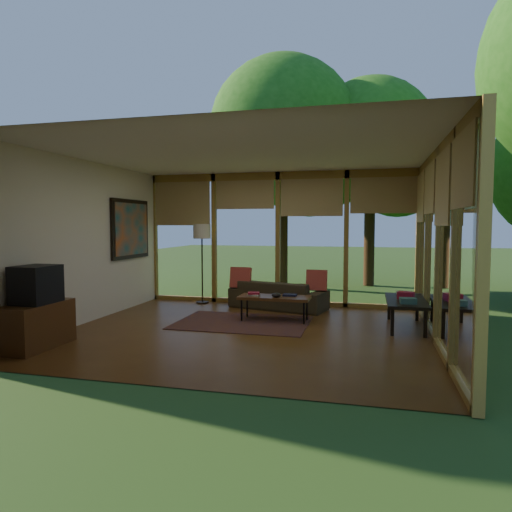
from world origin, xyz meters
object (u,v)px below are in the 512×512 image
(floor_lamp, at_px, (202,236))
(television, at_px, (36,284))
(sofa, at_px, (278,295))
(coffee_table, at_px, (274,298))
(media_cabinet, at_px, (36,325))
(side_console, at_px, (406,302))

(floor_lamp, bearing_deg, television, -103.44)
(sofa, distance_m, coffee_table, 1.15)
(media_cabinet, height_order, coffee_table, media_cabinet)
(side_console, bearing_deg, coffee_table, -179.74)
(television, height_order, floor_lamp, floor_lamp)
(floor_lamp, bearing_deg, coffee_table, -36.80)
(sofa, height_order, side_console, sofa)
(television, bearing_deg, side_console, 26.57)
(sofa, bearing_deg, floor_lamp, 6.47)
(side_console, bearing_deg, sofa, 153.78)
(television, relative_size, floor_lamp, 0.33)
(media_cabinet, height_order, side_console, media_cabinet)
(sofa, xyz_separation_m, media_cabinet, (-2.58, -3.55, 0.03))
(television, relative_size, coffee_table, 0.46)
(television, distance_m, floor_lamp, 3.92)
(television, xyz_separation_m, floor_lamp, (0.90, 3.78, 0.56))
(coffee_table, bearing_deg, sofa, 97.93)
(television, xyz_separation_m, coffee_table, (2.72, 2.42, -0.46))
(sofa, relative_size, side_console, 1.33)
(television, bearing_deg, media_cabinet, 180.00)
(sofa, height_order, television, television)
(media_cabinet, xyz_separation_m, side_console, (4.87, 2.43, 0.11))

